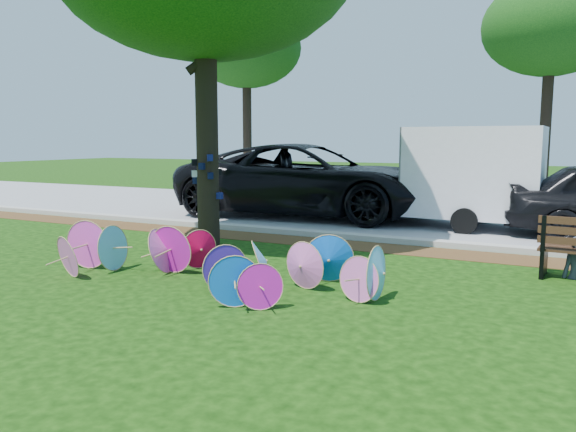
# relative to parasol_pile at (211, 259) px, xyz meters

# --- Properties ---
(ground) EXTENTS (90.00, 90.00, 0.00)m
(ground) POSITION_rel_parasol_pile_xyz_m (0.18, -0.75, -0.36)
(ground) COLOR black
(ground) RESTS_ON ground
(mulch_strip) EXTENTS (90.00, 1.00, 0.01)m
(mulch_strip) POSITION_rel_parasol_pile_xyz_m (0.18, 3.75, -0.36)
(mulch_strip) COLOR #472D16
(mulch_strip) RESTS_ON ground
(curb) EXTENTS (90.00, 0.30, 0.12)m
(curb) POSITION_rel_parasol_pile_xyz_m (0.18, 4.45, -0.30)
(curb) COLOR #B7B5AD
(curb) RESTS_ON ground
(street) EXTENTS (90.00, 8.00, 0.01)m
(street) POSITION_rel_parasol_pile_xyz_m (0.18, 8.60, -0.36)
(street) COLOR gray
(street) RESTS_ON ground
(parasol_pile) EXTENTS (5.46, 2.11, 0.83)m
(parasol_pile) POSITION_rel_parasol_pile_xyz_m (0.00, 0.00, 0.00)
(parasol_pile) COLOR #6DCCFF
(parasol_pile) RESTS_ON ground
(black_van) EXTENTS (7.52, 3.91, 2.02)m
(black_van) POSITION_rel_parasol_pile_xyz_m (-1.75, 7.41, 0.65)
(black_van) COLOR black
(black_van) RESTS_ON ground
(cargo_trailer) EXTENTS (3.11, 2.03, 2.74)m
(cargo_trailer) POSITION_rel_parasol_pile_xyz_m (2.74, 7.19, 1.00)
(cargo_trailer) COLOR white
(cargo_trailer) RESTS_ON ground
(bg_trees) EXTENTS (24.46, 5.42, 7.40)m
(bg_trees) POSITION_rel_parasol_pile_xyz_m (3.34, 13.65, 5.40)
(bg_trees) COLOR black
(bg_trees) RESTS_ON ground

